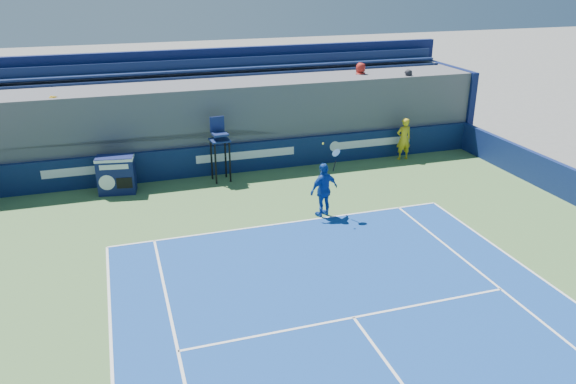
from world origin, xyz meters
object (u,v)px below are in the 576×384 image
object	(u,v)px
ball_person	(404,139)
umpire_chair	(220,143)
match_clock	(116,174)
tennis_player	(324,190)

from	to	relation	value
ball_person	umpire_chair	distance (m)	7.94
ball_person	match_clock	distance (m)	11.76
match_clock	umpire_chair	bearing A→B (deg)	1.73
tennis_player	umpire_chair	bearing A→B (deg)	120.97
match_clock	umpire_chair	distance (m)	3.93
ball_person	tennis_player	bearing A→B (deg)	40.48
match_clock	tennis_player	size ratio (longest dim) A/B	0.55
umpire_chair	tennis_player	size ratio (longest dim) A/B	0.96
match_clock	tennis_player	distance (m)	7.67
umpire_chair	match_clock	bearing A→B (deg)	-178.27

